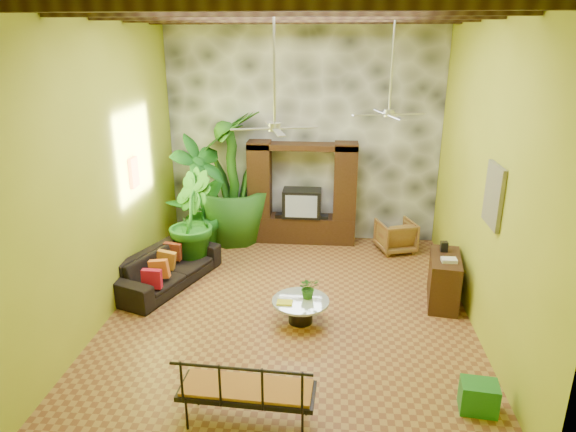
# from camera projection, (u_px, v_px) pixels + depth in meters

# --- Properties ---
(ground) EXTENTS (7.00, 7.00, 0.00)m
(ground) POSITION_uv_depth(u_px,v_px,m) (290.00, 308.00, 8.88)
(ground) COLOR brown
(ground) RESTS_ON ground
(back_wall) EXTENTS (6.00, 0.02, 5.00)m
(back_wall) POSITION_uv_depth(u_px,v_px,m) (304.00, 130.00, 11.35)
(back_wall) COLOR #A0AB26
(back_wall) RESTS_ON ground
(left_wall) EXTENTS (0.02, 7.00, 5.00)m
(left_wall) POSITION_uv_depth(u_px,v_px,m) (106.00, 164.00, 8.30)
(left_wall) COLOR #A0AB26
(left_wall) RESTS_ON ground
(right_wall) EXTENTS (0.02, 7.00, 5.00)m
(right_wall) POSITION_uv_depth(u_px,v_px,m) (487.00, 172.00, 7.81)
(right_wall) COLOR #A0AB26
(right_wall) RESTS_ON ground
(stone_accent_wall) EXTENTS (5.98, 0.10, 4.98)m
(stone_accent_wall) POSITION_uv_depth(u_px,v_px,m) (303.00, 130.00, 11.29)
(stone_accent_wall) COLOR #383C40
(stone_accent_wall) RESTS_ON ground
(ceiling_beams) EXTENTS (5.95, 5.36, 0.22)m
(ceiling_beams) POSITION_uv_depth(u_px,v_px,m) (291.00, 12.00, 7.30)
(ceiling_beams) COLOR #31220F
(ceiling_beams) RESTS_ON ceiling
(entertainment_center) EXTENTS (2.40, 0.55, 2.30)m
(entertainment_center) POSITION_uv_depth(u_px,v_px,m) (302.00, 201.00, 11.51)
(entertainment_center) COLOR black
(entertainment_center) RESTS_ON ground
(ceiling_fan_front) EXTENTS (1.28, 1.28, 1.86)m
(ceiling_fan_front) POSITION_uv_depth(u_px,v_px,m) (275.00, 113.00, 7.40)
(ceiling_fan_front) COLOR #B8B9BE
(ceiling_fan_front) RESTS_ON ceiling
(ceiling_fan_back) EXTENTS (1.28, 1.28, 1.86)m
(ceiling_fan_back) POSITION_uv_depth(u_px,v_px,m) (390.00, 101.00, 8.75)
(ceiling_fan_back) COLOR #B8B9BE
(ceiling_fan_back) RESTS_ON ceiling
(wall_art_mask) EXTENTS (0.06, 0.32, 0.55)m
(wall_art_mask) POSITION_uv_depth(u_px,v_px,m) (134.00, 172.00, 9.37)
(wall_art_mask) COLOR #C78E17
(wall_art_mask) RESTS_ON left_wall
(wall_art_painting) EXTENTS (0.06, 0.70, 0.90)m
(wall_art_painting) POSITION_uv_depth(u_px,v_px,m) (494.00, 196.00, 7.31)
(wall_art_painting) COLOR #246287
(wall_art_painting) RESTS_ON right_wall
(sofa) EXTENTS (1.68, 2.51, 0.68)m
(sofa) POSITION_uv_depth(u_px,v_px,m) (167.00, 268.00, 9.64)
(sofa) COLOR black
(sofa) RESTS_ON ground
(wicker_armchair) EXTENTS (0.93, 0.95, 0.69)m
(wicker_armchair) POSITION_uv_depth(u_px,v_px,m) (396.00, 236.00, 11.16)
(wicker_armchair) COLOR brown
(wicker_armchair) RESTS_ON ground
(tall_plant_a) EXTENTS (1.46, 1.60, 2.52)m
(tall_plant_a) POSITION_uv_depth(u_px,v_px,m) (201.00, 194.00, 11.01)
(tall_plant_a) COLOR #1A641C
(tall_plant_a) RESTS_ON ground
(tall_plant_b) EXTENTS (1.19, 1.31, 1.97)m
(tall_plant_b) POSITION_uv_depth(u_px,v_px,m) (190.00, 220.00, 10.26)
(tall_plant_b) COLOR #1F6A1B
(tall_plant_b) RESTS_ON ground
(tall_plant_c) EXTENTS (1.71, 1.71, 2.97)m
(tall_plant_c) POSITION_uv_depth(u_px,v_px,m) (232.00, 177.00, 11.41)
(tall_plant_c) COLOR #255F19
(tall_plant_c) RESTS_ON ground
(coffee_table) EXTENTS (0.93, 0.93, 0.40)m
(coffee_table) POSITION_uv_depth(u_px,v_px,m) (301.00, 308.00, 8.38)
(coffee_table) COLOR black
(coffee_table) RESTS_ON ground
(centerpiece_plant) EXTENTS (0.40, 0.38, 0.36)m
(centerpiece_plant) POSITION_uv_depth(u_px,v_px,m) (308.00, 288.00, 8.35)
(centerpiece_plant) COLOR #2B651A
(centerpiece_plant) RESTS_ON coffee_table
(yellow_tray) EXTENTS (0.25, 0.18, 0.03)m
(yellow_tray) POSITION_uv_depth(u_px,v_px,m) (285.00, 303.00, 8.22)
(yellow_tray) COLOR yellow
(yellow_tray) RESTS_ON coffee_table
(iron_bench) EXTENTS (1.65, 0.66, 0.57)m
(iron_bench) POSITION_uv_depth(u_px,v_px,m) (246.00, 389.00, 6.01)
(iron_bench) COLOR black
(iron_bench) RESTS_ON ground
(side_console) EXTENTS (0.65, 1.15, 0.87)m
(side_console) POSITION_uv_depth(u_px,v_px,m) (444.00, 280.00, 8.94)
(side_console) COLOR #3C1F13
(side_console) RESTS_ON ground
(green_bin) EXTENTS (0.49, 0.39, 0.39)m
(green_bin) POSITION_uv_depth(u_px,v_px,m) (479.00, 397.00, 6.39)
(green_bin) COLOR #207821
(green_bin) RESTS_ON ground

